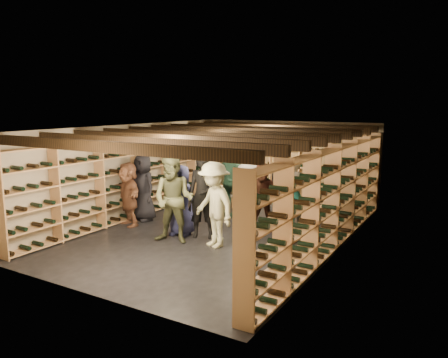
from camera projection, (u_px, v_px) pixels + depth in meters
ground at (221, 231)px, 10.19m from camera, size 8.00×8.00×0.00m
walls at (221, 180)px, 9.98m from camera, size 5.52×8.02×2.40m
ceiling at (221, 127)px, 9.77m from camera, size 5.50×8.00×0.01m
ceiling_joists at (221, 134)px, 9.80m from camera, size 5.40×7.12×0.18m
wine_rack_left at (136, 176)px, 11.28m from camera, size 0.32×7.50×2.15m
wine_rack_right at (332, 198)px, 8.72m from camera, size 0.32×7.50×2.15m
wine_rack_back at (286, 165)px, 13.25m from camera, size 4.70×0.30×2.15m
crate_stack_left at (218, 198)px, 12.11m from camera, size 0.58×0.48×0.68m
crate_stack_right at (243, 196)px, 12.30m from camera, size 0.50×0.33×0.68m
crate_loose at (320, 209)px, 11.85m from camera, size 0.50×0.34×0.17m
person_0 at (143, 188)px, 10.98m from camera, size 0.93×0.73×1.67m
person_1 at (203, 196)px, 9.52m from camera, size 0.81×0.69×1.89m
person_2 at (174, 199)px, 9.18m from camera, size 1.05×0.90×1.88m
person_3 at (214, 205)px, 8.92m from camera, size 1.31×1.06×1.77m
person_4 at (288, 207)px, 9.26m from camera, size 0.97×0.68×1.53m
person_5 at (128, 194)px, 10.52m from camera, size 1.50×1.01×1.55m
person_6 at (181, 200)px, 9.74m from camera, size 0.80×0.54×1.59m
person_7 at (294, 193)px, 10.24m from camera, size 0.66×0.48×1.70m
person_8 at (264, 197)px, 10.15m from camera, size 0.87×0.73×1.57m
person_9 at (249, 189)px, 11.13m from camera, size 1.00×0.58×1.55m
person_10 at (230, 181)px, 11.38m from camera, size 1.17×0.68×1.87m
person_11 at (284, 201)px, 9.80m from camera, size 1.47×0.92×1.52m
person_12 at (279, 194)px, 10.72m from camera, size 0.75×0.52×1.47m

